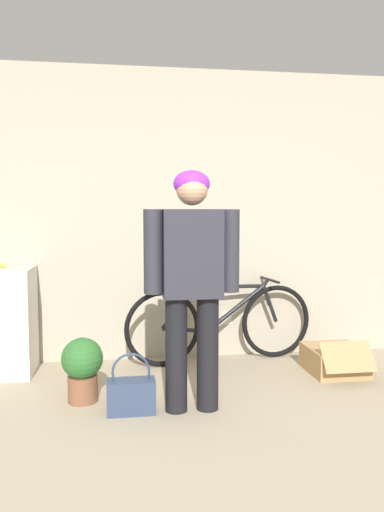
{
  "coord_description": "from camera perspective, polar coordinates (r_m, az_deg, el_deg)",
  "views": [
    {
      "loc": [
        -0.44,
        -2.07,
        1.32
      ],
      "look_at": [
        0.03,
        1.15,
        1.04
      ],
      "focal_mm": 35.0,
      "sensor_mm": 36.0,
      "label": 1
    }
  ],
  "objects": [
    {
      "name": "person",
      "position": [
        3.28,
        -0.0,
        -1.74
      ],
      "size": [
        0.64,
        0.24,
        1.6
      ],
      "rotation": [
        0.0,
        0.0,
        -0.01
      ],
      "color": "black",
      "rests_on": "ground_plane"
    },
    {
      "name": "handbag",
      "position": [
        3.45,
        -6.97,
        -15.42
      ],
      "size": [
        0.32,
        0.16,
        0.4
      ],
      "color": "#334260",
      "rests_on": "ground_plane"
    },
    {
      "name": "potted_plant",
      "position": [
        3.65,
        -12.42,
        -12.16
      ],
      "size": [
        0.29,
        0.29,
        0.45
      ],
      "color": "brown",
      "rests_on": "ground_plane"
    },
    {
      "name": "cardboard_box",
      "position": [
        4.39,
        15.99,
        -11.34
      ],
      "size": [
        0.44,
        0.57,
        0.31
      ],
      "color": "tan",
      "rests_on": "ground_plane"
    },
    {
      "name": "bicycle",
      "position": [
        4.47,
        3.32,
        -7.54
      ],
      "size": [
        1.72,
        0.46,
        0.74
      ],
      "rotation": [
        0.0,
        0.0,
        0.13
      ],
      "color": "black",
      "rests_on": "ground_plane"
    },
    {
      "name": "wall_back",
      "position": [
        4.53,
        -2.8,
        4.63
      ],
      "size": [
        8.0,
        0.07,
        2.6
      ],
      "color": "#B7AD99",
      "rests_on": "ground_plane"
    },
    {
      "name": "ground_plane",
      "position": [
        2.5,
        3.48,
        -27.02
      ],
      "size": [
        14.0,
        14.0,
        0.0
      ],
      "primitive_type": "plane",
      "color": "tan"
    }
  ]
}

